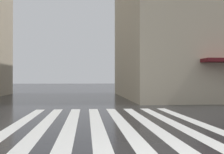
{
  "coord_description": "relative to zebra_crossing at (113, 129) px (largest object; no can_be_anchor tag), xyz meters",
  "views": [
    {
      "loc": [
        -5.31,
        1.75,
        1.73
      ],
      "look_at": [
        8.63,
        0.43,
        1.85
      ],
      "focal_mm": 43.56,
      "sensor_mm": 36.0,
      "label": 1
    }
  ],
  "objects": [
    {
      "name": "zebra_crossing",
      "position": [
        0.0,
        0.0,
        0.0
      ],
      "size": [
        13.0,
        7.5,
        0.01
      ],
      "color": "silver",
      "rests_on": "ground_plane"
    }
  ]
}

